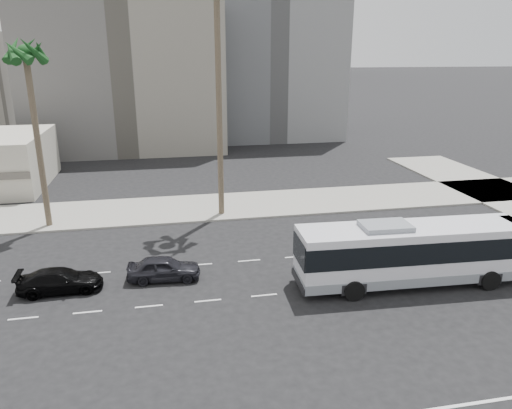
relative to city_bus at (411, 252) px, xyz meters
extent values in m
plane|color=black|center=(-5.24, 0.13, -1.91)|extent=(700.00, 700.00, 0.00)
cube|color=gray|center=(-5.24, 15.63, -1.84)|extent=(120.00, 7.00, 0.15)
cube|color=slate|center=(-17.24, 45.13, 7.09)|extent=(24.00, 18.00, 18.00)
cube|color=slate|center=(2.76, 52.13, 11.09)|extent=(20.00, 20.00, 26.00)
cube|color=beige|center=(-7.24, 250.13, 20.09)|extent=(42.00, 42.00, 44.00)
cube|color=#4C5059|center=(39.76, 230.13, 33.09)|extent=(26.00, 26.00, 70.00)
cube|color=#4C5059|center=(64.76, 260.13, 28.09)|extent=(22.00, 22.00, 60.00)
cube|color=silver|center=(0.00, 0.00, 0.04)|extent=(12.71, 3.29, 2.83)
cube|color=black|center=(0.00, 0.00, 0.42)|extent=(12.77, 3.35, 1.20)
cube|color=gray|center=(0.00, 0.00, -1.21)|extent=(12.73, 3.33, 0.54)
cube|color=gray|center=(-1.63, 0.00, 1.57)|extent=(2.68, 1.84, 0.33)
cube|color=#262628|center=(5.97, 0.00, 1.29)|extent=(0.73, 1.98, 0.33)
cylinder|color=black|center=(4.02, -1.39, -1.37)|extent=(1.09, 0.33, 1.09)
cylinder|color=black|center=(4.02, 1.39, -1.37)|extent=(1.09, 0.33, 1.09)
cylinder|color=black|center=(-3.70, -1.39, -1.37)|extent=(1.09, 0.33, 1.09)
cylinder|color=black|center=(-3.70, 1.39, -1.37)|extent=(1.09, 0.33, 1.09)
imported|color=black|center=(-13.43, 3.07, -1.22)|extent=(1.95, 4.20, 1.39)
imported|color=black|center=(-18.93, 2.72, -1.27)|extent=(1.92, 4.45, 1.28)
cylinder|color=brown|center=(-8.82, 13.63, 6.70)|extent=(0.47, 0.47, 17.23)
cylinder|color=brown|center=(-21.68, 13.43, 4.13)|extent=(0.38, 0.38, 12.09)
camera|label=1|loc=(-13.02, -22.06, 10.50)|focal=33.51mm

